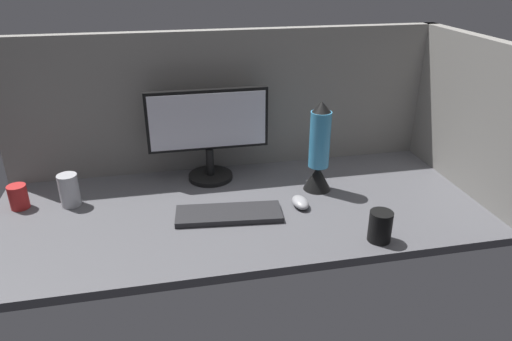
{
  "coord_description": "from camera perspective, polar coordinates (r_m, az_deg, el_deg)",
  "views": [
    {
      "loc": [
        -26.77,
        -148.67,
        84.14
      ],
      "look_at": [
        -3.99,
        0.0,
        14.0
      ],
      "focal_mm": 32.78,
      "sensor_mm": 36.0,
      "label": 1
    }
  ],
  "objects": [
    {
      "name": "ground_plane",
      "position": [
        1.74,
        -1.3,
        -4.56
      ],
      "size": [
        180.0,
        80.0,
        3.0
      ],
      "primitive_type": "cube",
      "color": "#515156"
    },
    {
      "name": "mug_steel",
      "position": [
        1.83,
        -21.84,
        -2.24
      ],
      "size": [
        7.12,
        7.12,
        12.1
      ],
      "color": "#B2B2B7",
      "rests_on": "ground_plane"
    },
    {
      "name": "keyboard",
      "position": [
        1.65,
        -3.34,
        -5.32
      ],
      "size": [
        38.14,
        16.75,
        2.0
      ],
      "primitive_type": "cube",
      "rotation": [
        0.0,
        0.0,
        -0.1
      ],
      "color": "#262628",
      "rests_on": "ground_plane"
    },
    {
      "name": "monitor",
      "position": [
        1.86,
        -5.84,
        4.99
      ],
      "size": [
        47.83,
        18.0,
        37.08
      ],
      "color": "black",
      "rests_on": "ground_plane"
    },
    {
      "name": "cubicle_wall_side",
      "position": [
        1.96,
        24.86,
        6.17
      ],
      "size": [
        5.0,
        80.0,
        57.25
      ],
      "primitive_type": "cube",
      "color": "gray",
      "rests_on": "ground_plane"
    },
    {
      "name": "mouse",
      "position": [
        1.71,
        5.43,
        -3.88
      ],
      "size": [
        6.04,
        9.85,
        3.4
      ],
      "primitive_type": "ellipsoid",
      "rotation": [
        0.0,
        0.0,
        0.05
      ],
      "color": "#99999E",
      "rests_on": "ground_plane"
    },
    {
      "name": "mug_black_travel",
      "position": [
        1.55,
        14.92,
        -6.59
      ],
      "size": [
        7.48,
        7.48,
        10.27
      ],
      "color": "black",
      "rests_on": "ground_plane"
    },
    {
      "name": "lava_lamp",
      "position": [
        1.79,
        7.69,
        2.03
      ],
      "size": [
        10.83,
        10.83,
        35.45
      ],
      "color": "black",
      "rests_on": "ground_plane"
    },
    {
      "name": "mug_red_plastic",
      "position": [
        1.89,
        -27.0,
        -2.88
      ],
      "size": [
        6.61,
        6.61,
        8.92
      ],
      "color": "red",
      "rests_on": "ground_plane"
    },
    {
      "name": "cubicle_wall_back",
      "position": [
        1.96,
        -3.41,
        8.51
      ],
      "size": [
        180.0,
        5.0,
        57.25
      ],
      "color": "gray",
      "rests_on": "ground_plane"
    }
  ]
}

